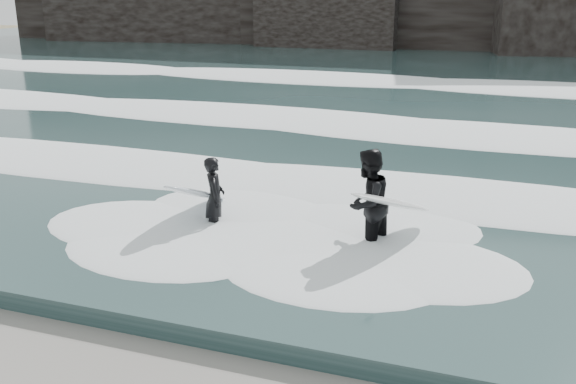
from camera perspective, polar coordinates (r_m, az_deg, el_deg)
name	(u,v)px	position (r m, az deg, el deg)	size (l,w,h in m)	color
sea	(412,76)	(33.01, 10.95, 10.10)	(90.00, 52.00, 0.30)	#263E3D
foam_near	(268,180)	(13.86, -1.80, 1.05)	(60.00, 3.20, 0.20)	white
foam_mid	(348,119)	(20.36, 5.33, 6.46)	(60.00, 4.00, 0.24)	white
foam_far	(398,80)	(29.05, 9.76, 9.75)	(60.00, 4.80, 0.30)	white
surfer_left	(208,196)	(11.74, -7.11, -0.35)	(0.99, 2.14, 1.51)	black
surfer_right	(370,204)	(10.78, 7.34, -1.02)	(1.63, 2.28, 1.87)	black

